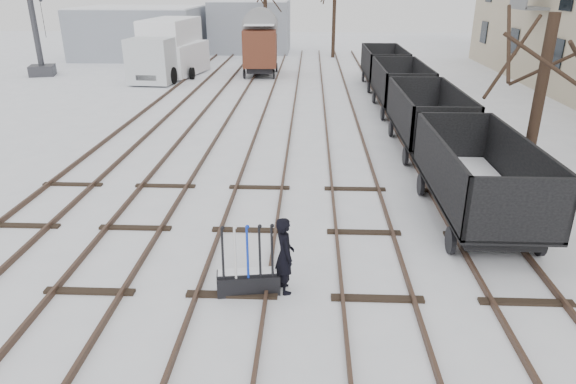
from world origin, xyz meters
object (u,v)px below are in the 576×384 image
panel_van (182,59)px  crane (39,44)px  worker (285,255)px  box_van_wagon (261,45)px  freight_wagon_a (476,191)px  ground_frame (249,280)px  lorry (167,48)px

panel_van → crane: bearing=-166.7°
worker → box_van_wagon: bearing=-11.8°
freight_wagon_a → box_van_wagon: size_ratio=1.23×
freight_wagon_a → crane: bearing=135.6°
freight_wagon_a → panel_van: size_ratio=1.09×
ground_frame → panel_van: 27.71m
lorry → panel_van: bearing=41.9°
freight_wagon_a → box_van_wagon: bearing=108.8°
worker → box_van_wagon: box_van_wagon is taller
freight_wagon_a → lorry: (-14.13, 22.31, 1.03)m
ground_frame → panel_van: panel_van is taller
lorry → ground_frame: bearing=-67.0°
lorry → crane: 8.87m
ground_frame → freight_wagon_a: size_ratio=0.26×
box_van_wagon → panel_van: size_ratio=0.88×
freight_wagon_a → panel_van: (-13.34, 22.90, 0.24)m
freight_wagon_a → crane: size_ratio=0.72×
lorry → crane: size_ratio=1.06×
ground_frame → lorry: 27.41m
worker → freight_wagon_a: 6.10m
worker → freight_wagon_a: freight_wagon_a is taller
crane → ground_frame: bearing=-73.4°
worker → lorry: size_ratio=0.20×
panel_van → freight_wagon_a: bearing=-48.6°
worker → lorry: (-9.21, 25.91, 1.08)m
lorry → panel_van: (0.79, 0.60, -0.79)m
crane → worker: bearing=-72.2°
ground_frame → worker: (0.75, 0.10, 0.56)m
box_van_wagon → crane: (-15.10, -0.67, 0.06)m
ground_frame → crane: bearing=115.1°
ground_frame → box_van_wagon: bearing=86.4°
freight_wagon_a → box_van_wagon: (-7.90, 23.22, 1.13)m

